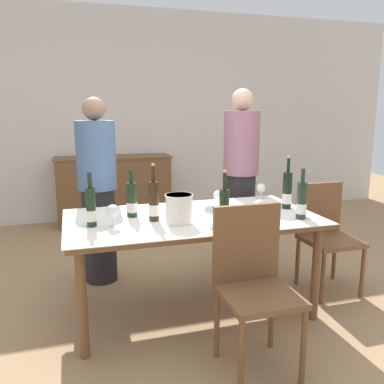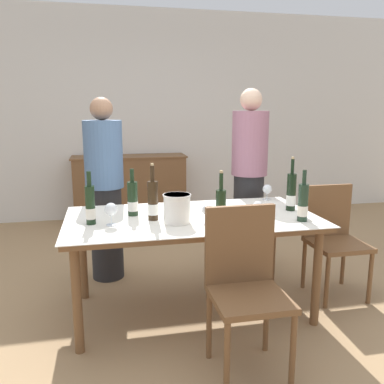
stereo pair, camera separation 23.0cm
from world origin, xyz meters
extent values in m
plane|color=#A37F56|center=(0.00, 0.00, 0.00)|extent=(12.00, 12.00, 0.00)
cube|color=silver|center=(0.00, 2.91, 1.40)|extent=(8.00, 0.10, 2.80)
cube|color=brown|center=(-0.29, 2.62, 0.43)|extent=(1.45, 0.44, 0.87)
cube|color=brown|center=(-0.29, 2.62, 0.88)|extent=(1.50, 0.46, 0.02)
cylinder|color=brown|center=(-0.80, -0.38, 0.35)|extent=(0.06, 0.06, 0.70)
cylinder|color=brown|center=(0.80, -0.38, 0.35)|extent=(0.06, 0.06, 0.70)
cylinder|color=brown|center=(-0.80, 0.38, 0.35)|extent=(0.06, 0.06, 0.70)
cylinder|color=brown|center=(0.80, 0.38, 0.35)|extent=(0.06, 0.06, 0.70)
cube|color=brown|center=(0.00, 0.00, 0.71)|extent=(1.77, 0.93, 0.04)
cube|color=white|center=(0.00, 0.00, 0.73)|extent=(1.80, 0.96, 0.01)
cylinder|color=white|center=(-0.14, -0.14, 0.84)|extent=(0.18, 0.18, 0.20)
cylinder|color=white|center=(-0.14, -0.14, 0.93)|extent=(0.19, 0.19, 0.01)
cylinder|color=black|center=(0.12, -0.33, 0.86)|extent=(0.07, 0.07, 0.25)
cylinder|color=silver|center=(0.12, -0.33, 0.81)|extent=(0.07, 0.07, 0.07)
cylinder|color=black|center=(0.12, -0.33, 1.05)|extent=(0.03, 0.03, 0.11)
cylinder|color=tan|center=(0.12, -0.33, 1.11)|extent=(0.02, 0.02, 0.02)
cylinder|color=#332314|center=(-0.29, -0.03, 0.88)|extent=(0.07, 0.07, 0.27)
cylinder|color=white|center=(-0.29, -0.03, 0.81)|extent=(0.07, 0.07, 0.08)
cylinder|color=#332314|center=(-0.29, -0.03, 1.07)|extent=(0.03, 0.03, 0.11)
cylinder|color=tan|center=(-0.29, -0.03, 1.13)|extent=(0.02, 0.02, 0.02)
cylinder|color=black|center=(-0.42, 0.12, 0.86)|extent=(0.08, 0.08, 0.25)
cylinder|color=white|center=(-0.42, 0.12, 0.81)|extent=(0.08, 0.08, 0.07)
cylinder|color=black|center=(-0.42, 0.12, 1.03)|extent=(0.03, 0.03, 0.10)
cylinder|color=black|center=(0.78, 0.02, 0.88)|extent=(0.07, 0.07, 0.28)
cylinder|color=white|center=(0.78, 0.02, 0.82)|extent=(0.07, 0.07, 0.08)
cylinder|color=black|center=(0.78, 0.02, 1.08)|extent=(0.03, 0.03, 0.11)
cylinder|color=tan|center=(0.78, 0.02, 1.14)|extent=(0.02, 0.02, 0.02)
cylinder|color=black|center=(-0.71, -0.05, 0.87)|extent=(0.06, 0.06, 0.26)
cylinder|color=silver|center=(-0.71, -0.05, 0.81)|extent=(0.07, 0.07, 0.07)
cylinder|color=black|center=(-0.71, -0.05, 1.05)|extent=(0.03, 0.03, 0.10)
cylinder|color=#1E3323|center=(0.72, -0.28, 0.87)|extent=(0.07, 0.07, 0.26)
cylinder|color=silver|center=(0.72, -0.28, 0.81)|extent=(0.07, 0.07, 0.07)
cylinder|color=#1E3323|center=(0.72, -0.28, 1.05)|extent=(0.03, 0.03, 0.10)
cylinder|color=white|center=(0.06, -0.23, 0.74)|extent=(0.06, 0.06, 0.00)
cylinder|color=white|center=(0.06, -0.23, 0.78)|extent=(0.01, 0.01, 0.07)
sphere|color=white|center=(0.06, -0.23, 0.84)|extent=(0.08, 0.08, 0.08)
cylinder|color=white|center=(-0.58, -0.11, 0.74)|extent=(0.07, 0.07, 0.00)
cylinder|color=white|center=(-0.58, -0.11, 0.78)|extent=(0.01, 0.01, 0.08)
sphere|color=white|center=(-0.58, -0.11, 0.85)|extent=(0.09, 0.09, 0.09)
cylinder|color=white|center=(0.25, 0.15, 0.74)|extent=(0.07, 0.07, 0.00)
cylinder|color=white|center=(0.25, 0.15, 0.78)|extent=(0.01, 0.01, 0.08)
sphere|color=white|center=(0.25, 0.15, 0.85)|extent=(0.07, 0.07, 0.07)
cylinder|color=white|center=(0.74, 0.39, 0.74)|extent=(0.07, 0.07, 0.00)
cylinder|color=white|center=(0.74, 0.39, 0.77)|extent=(0.01, 0.01, 0.06)
sphere|color=white|center=(0.74, 0.39, 0.83)|extent=(0.08, 0.08, 0.08)
cylinder|color=white|center=(0.40, -0.25, 0.74)|extent=(0.07, 0.07, 0.00)
cylinder|color=white|center=(0.40, -0.25, 0.78)|extent=(0.01, 0.01, 0.08)
sphere|color=white|center=(0.40, -0.25, 0.85)|extent=(0.07, 0.07, 0.07)
cylinder|color=brown|center=(-0.03, -0.98, 0.22)|extent=(0.03, 0.03, 0.45)
cylinder|color=brown|center=(0.34, -0.98, 0.22)|extent=(0.03, 0.03, 0.45)
cylinder|color=brown|center=(-0.03, -0.61, 0.22)|extent=(0.03, 0.03, 0.45)
cylinder|color=brown|center=(0.34, -0.61, 0.22)|extent=(0.03, 0.03, 0.45)
cube|color=brown|center=(0.16, -0.79, 0.46)|extent=(0.42, 0.42, 0.04)
cube|color=brown|center=(0.16, -0.60, 0.72)|extent=(0.42, 0.04, 0.47)
cylinder|color=brown|center=(1.01, -0.18, 0.21)|extent=(0.03, 0.03, 0.42)
cylinder|color=brown|center=(1.38, -0.18, 0.21)|extent=(0.03, 0.03, 0.42)
cylinder|color=brown|center=(1.01, 0.18, 0.21)|extent=(0.03, 0.03, 0.42)
cylinder|color=brown|center=(1.38, 0.18, 0.21)|extent=(0.03, 0.03, 0.42)
cube|color=brown|center=(1.19, 0.00, 0.44)|extent=(0.42, 0.42, 0.04)
cube|color=brown|center=(1.19, 0.19, 0.67)|extent=(0.42, 0.04, 0.43)
cylinder|color=#262628|center=(-0.61, 0.77, 0.42)|extent=(0.28, 0.28, 0.83)
cylinder|color=#4C6B93|center=(-0.61, 0.77, 1.12)|extent=(0.33, 0.33, 0.58)
sphere|color=#A37556|center=(-0.61, 0.77, 1.50)|extent=(0.19, 0.19, 0.19)
cylinder|color=#262628|center=(0.70, 0.74, 0.45)|extent=(0.28, 0.28, 0.90)
cylinder|color=#9E667A|center=(0.70, 0.74, 1.19)|extent=(0.33, 0.33, 0.58)
sphere|color=beige|center=(0.70, 0.74, 1.58)|extent=(0.20, 0.20, 0.20)
camera|label=1|loc=(-0.82, -2.73, 1.51)|focal=38.00mm
camera|label=2|loc=(-0.60, -2.78, 1.51)|focal=38.00mm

